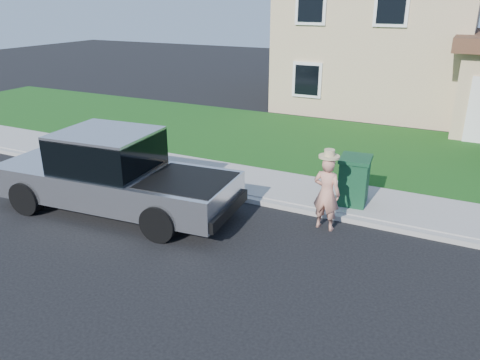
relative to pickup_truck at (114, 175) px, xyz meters
name	(u,v)px	position (x,y,z in m)	size (l,w,h in m)	color
ground	(207,258)	(3.13, -0.99, -0.93)	(80.00, 80.00, 0.00)	black
curb	(302,210)	(4.13, 1.91, -0.87)	(40.00, 0.20, 0.12)	gray
sidewalk	(316,194)	(4.13, 3.01, -0.85)	(40.00, 2.00, 0.15)	gray
lawn	(356,149)	(4.13, 7.51, -0.88)	(40.00, 7.00, 0.10)	#123F12
house	(410,38)	(4.44, 15.39, 2.24)	(14.00, 11.30, 6.85)	tan
pickup_truck	(114,175)	(0.00, 0.00, 0.00)	(6.20, 2.56, 1.99)	black
woman	(327,192)	(4.85, 1.33, -0.04)	(0.66, 0.46, 1.87)	tan
trash_bin	(354,180)	(5.14, 2.70, -0.18)	(0.79, 0.89, 1.18)	#103C22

